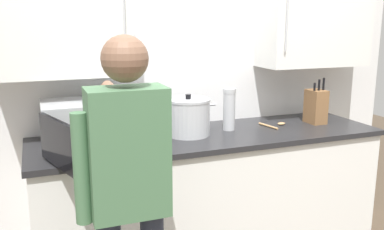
{
  "coord_description": "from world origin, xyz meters",
  "views": [
    {
      "loc": [
        -1.07,
        -1.67,
        1.66
      ],
      "look_at": [
        -0.15,
        0.75,
        1.09
      ],
      "focal_mm": 39.16,
      "sensor_mm": 36.0,
      "label": 1
    }
  ],
  "objects_px": {
    "thermos_flask": "(229,109)",
    "person_figure": "(128,184)",
    "knife_block": "(316,106)",
    "stock_pot": "(188,117)",
    "wooden_spoon": "(275,125)",
    "microwave_oven": "(89,123)"
  },
  "relations": [
    {
      "from": "knife_block",
      "to": "person_figure",
      "type": "distance_m",
      "value": 1.73
    },
    {
      "from": "knife_block",
      "to": "wooden_spoon",
      "type": "relative_size",
      "value": 1.76
    },
    {
      "from": "stock_pot",
      "to": "thermos_flask",
      "type": "relative_size",
      "value": 1.33
    },
    {
      "from": "wooden_spoon",
      "to": "stock_pot",
      "type": "bearing_deg",
      "value": -179.63
    },
    {
      "from": "knife_block",
      "to": "wooden_spoon",
      "type": "xyz_separation_m",
      "value": [
        -0.32,
        0.02,
        -0.12
      ]
    },
    {
      "from": "microwave_oven",
      "to": "knife_block",
      "type": "relative_size",
      "value": 2.41
    },
    {
      "from": "person_figure",
      "to": "microwave_oven",
      "type": "bearing_deg",
      "value": 94.81
    },
    {
      "from": "microwave_oven",
      "to": "knife_block",
      "type": "xyz_separation_m",
      "value": [
        1.62,
        -0.02,
        -0.01
      ]
    },
    {
      "from": "microwave_oven",
      "to": "wooden_spoon",
      "type": "distance_m",
      "value": 1.31
    },
    {
      "from": "stock_pot",
      "to": "person_figure",
      "type": "height_order",
      "value": "person_figure"
    },
    {
      "from": "stock_pot",
      "to": "knife_block",
      "type": "distance_m",
      "value": 0.99
    },
    {
      "from": "stock_pot",
      "to": "person_figure",
      "type": "relative_size",
      "value": 0.24
    },
    {
      "from": "microwave_oven",
      "to": "knife_block",
      "type": "height_order",
      "value": "knife_block"
    },
    {
      "from": "microwave_oven",
      "to": "thermos_flask",
      "type": "relative_size",
      "value": 2.81
    },
    {
      "from": "stock_pot",
      "to": "thermos_flask",
      "type": "distance_m",
      "value": 0.31
    },
    {
      "from": "microwave_oven",
      "to": "wooden_spoon",
      "type": "xyz_separation_m",
      "value": [
        1.3,
        0.0,
        -0.12
      ]
    },
    {
      "from": "stock_pot",
      "to": "person_figure",
      "type": "bearing_deg",
      "value": -126.74
    },
    {
      "from": "knife_block",
      "to": "thermos_flask",
      "type": "relative_size",
      "value": 1.16
    },
    {
      "from": "knife_block",
      "to": "person_figure",
      "type": "bearing_deg",
      "value": -154.46
    },
    {
      "from": "wooden_spoon",
      "to": "thermos_flask",
      "type": "height_order",
      "value": "thermos_flask"
    },
    {
      "from": "thermos_flask",
      "to": "person_figure",
      "type": "height_order",
      "value": "person_figure"
    },
    {
      "from": "wooden_spoon",
      "to": "person_figure",
      "type": "xyz_separation_m",
      "value": [
        -1.24,
        -0.77,
        0.01
      ]
    }
  ]
}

